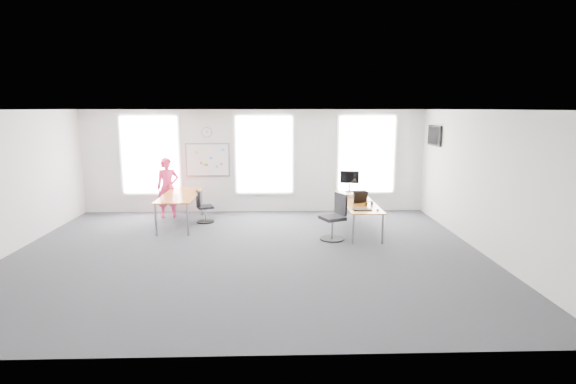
{
  "coord_description": "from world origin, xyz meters",
  "views": [
    {
      "loc": [
        0.59,
        -9.12,
        3.03
      ],
      "look_at": [
        0.91,
        1.2,
        1.1
      ],
      "focal_mm": 28.0,
      "sensor_mm": 36.0,
      "label": 1
    }
  ],
  "objects_px": {
    "desk_left": "(180,197)",
    "chair_right": "(335,220)",
    "monitor": "(350,179)",
    "desk_right": "(357,202)",
    "headphones": "(369,203)",
    "keyboard": "(362,210)",
    "person": "(168,188)",
    "chair_left": "(203,208)"
  },
  "relations": [
    {
      "from": "desk_right",
      "to": "person",
      "type": "distance_m",
      "value": 5.27
    },
    {
      "from": "chair_right",
      "to": "chair_left",
      "type": "bearing_deg",
      "value": -141.66
    },
    {
      "from": "chair_right",
      "to": "desk_right",
      "type": "bearing_deg",
      "value": 120.33
    },
    {
      "from": "chair_left",
      "to": "desk_right",
      "type": "bearing_deg",
      "value": -120.3
    },
    {
      "from": "chair_left",
      "to": "keyboard",
      "type": "bearing_deg",
      "value": -135.18
    },
    {
      "from": "person",
      "to": "desk_right",
      "type": "bearing_deg",
      "value": -33.53
    },
    {
      "from": "desk_right",
      "to": "headphones",
      "type": "xyz_separation_m",
      "value": [
        0.19,
        -0.55,
        0.09
      ]
    },
    {
      "from": "chair_right",
      "to": "keyboard",
      "type": "distance_m",
      "value": 0.68
    },
    {
      "from": "chair_right",
      "to": "monitor",
      "type": "bearing_deg",
      "value": 137.77
    },
    {
      "from": "keyboard",
      "to": "headphones",
      "type": "distance_m",
      "value": 0.63
    },
    {
      "from": "desk_right",
      "to": "headphones",
      "type": "distance_m",
      "value": 0.59
    },
    {
      "from": "desk_right",
      "to": "chair_right",
      "type": "relative_size",
      "value": 2.73
    },
    {
      "from": "person",
      "to": "keyboard",
      "type": "height_order",
      "value": "person"
    },
    {
      "from": "chair_left",
      "to": "person",
      "type": "relative_size",
      "value": 0.52
    },
    {
      "from": "chair_left",
      "to": "keyboard",
      "type": "xyz_separation_m",
      "value": [
        3.94,
        -1.78,
        0.34
      ]
    },
    {
      "from": "desk_left",
      "to": "person",
      "type": "xyz_separation_m",
      "value": [
        -0.52,
        0.87,
        0.1
      ]
    },
    {
      "from": "keyboard",
      "to": "headphones",
      "type": "xyz_separation_m",
      "value": [
        0.27,
        0.56,
        0.04
      ]
    },
    {
      "from": "chair_right",
      "to": "chair_left",
      "type": "height_order",
      "value": "chair_right"
    },
    {
      "from": "desk_right",
      "to": "desk_left",
      "type": "relative_size",
      "value": 1.32
    },
    {
      "from": "monitor",
      "to": "desk_right",
      "type": "bearing_deg",
      "value": -78.55
    },
    {
      "from": "desk_right",
      "to": "keyboard",
      "type": "relative_size",
      "value": 6.82
    },
    {
      "from": "desk_left",
      "to": "person",
      "type": "relative_size",
      "value": 1.31
    },
    {
      "from": "desk_left",
      "to": "chair_right",
      "type": "relative_size",
      "value": 2.06
    },
    {
      "from": "desk_right",
      "to": "person",
      "type": "xyz_separation_m",
      "value": [
        -5.1,
        1.33,
        0.18
      ]
    },
    {
      "from": "chair_left",
      "to": "chair_right",
      "type": "bearing_deg",
      "value": -137.71
    },
    {
      "from": "chair_left",
      "to": "person",
      "type": "xyz_separation_m",
      "value": [
        -1.08,
        0.66,
        0.46
      ]
    },
    {
      "from": "desk_left",
      "to": "headphones",
      "type": "relative_size",
      "value": 12.83
    },
    {
      "from": "chair_right",
      "to": "person",
      "type": "bearing_deg",
      "value": -142.8
    },
    {
      "from": "keyboard",
      "to": "desk_right",
      "type": "bearing_deg",
      "value": 82.79
    },
    {
      "from": "headphones",
      "to": "chair_right",
      "type": "bearing_deg",
      "value": -133.68
    },
    {
      "from": "desk_left",
      "to": "chair_left",
      "type": "distance_m",
      "value": 0.7
    },
    {
      "from": "person",
      "to": "chair_left",
      "type": "bearing_deg",
      "value": -50.33
    },
    {
      "from": "desk_left",
      "to": "chair_right",
      "type": "xyz_separation_m",
      "value": [
        3.88,
        -1.47,
        -0.27
      ]
    },
    {
      "from": "desk_right",
      "to": "chair_right",
      "type": "xyz_separation_m",
      "value": [
        -0.71,
        -1.01,
        -0.2
      ]
    },
    {
      "from": "desk_right",
      "to": "monitor",
      "type": "height_order",
      "value": "monitor"
    },
    {
      "from": "keyboard",
      "to": "headphones",
      "type": "bearing_deg",
      "value": 61.55
    },
    {
      "from": "chair_left",
      "to": "desk_left",
      "type": "bearing_deg",
      "value": 89.84
    },
    {
      "from": "desk_right",
      "to": "chair_right",
      "type": "distance_m",
      "value": 1.25
    },
    {
      "from": "desk_left",
      "to": "headphones",
      "type": "xyz_separation_m",
      "value": [
        4.77,
        -1.01,
        0.02
      ]
    },
    {
      "from": "monitor",
      "to": "chair_left",
      "type": "bearing_deg",
      "value": -160.24
    },
    {
      "from": "desk_left",
      "to": "keyboard",
      "type": "relative_size",
      "value": 5.15
    },
    {
      "from": "desk_left",
      "to": "chair_right",
      "type": "bearing_deg",
      "value": -20.77
    }
  ]
}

